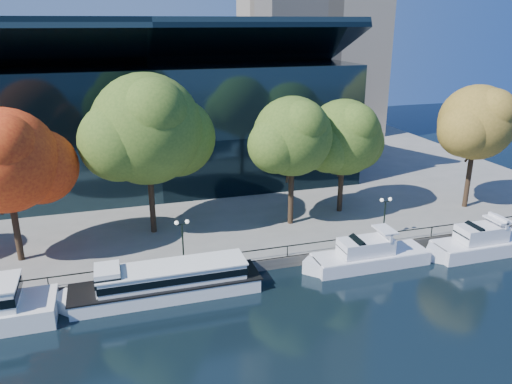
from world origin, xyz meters
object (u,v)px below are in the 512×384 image
object	(u,v)px
tree_4	(345,139)
tree_2	(149,131)
cruiser_near	(366,255)
cruiser_far	(480,243)
lamp_1	(182,232)
tree_3	(294,138)
lamp_2	(385,208)
tree_1	(7,163)
tour_boat	(162,281)
tree_5	(478,124)

from	to	relation	value
tree_4	tree_2	bearing A→B (deg)	179.74
cruiser_near	cruiser_far	world-z (taller)	cruiser_far
tree_4	lamp_1	bearing A→B (deg)	-157.87
tree_3	lamp_2	bearing A→B (deg)	-38.82
tree_4	tree_1	bearing A→B (deg)	-175.03
tour_boat	tree_4	bearing A→B (deg)	27.33
tour_boat	tree_3	size ratio (longest dim) A/B	1.25
cruiser_far	tree_2	xyz separation A→B (m)	(-28.93, 11.93, 10.01)
tour_boat	cruiser_far	xyz separation A→B (m)	(29.66, -0.98, -0.16)
lamp_1	lamp_2	distance (m)	19.51
cruiser_near	tree_2	bearing A→B (deg)	147.65
tree_4	tree_5	xyz separation A→B (m)	(14.25, -2.87, 1.32)
tree_2	tree_5	xyz separation A→B (m)	(34.52, -2.96, -0.72)
cruiser_far	lamp_2	distance (m)	9.36
lamp_1	lamp_2	bearing A→B (deg)	0.00
tour_boat	tree_1	distance (m)	16.21
tree_3	lamp_2	size ratio (longest dim) A/B	3.26
tree_3	lamp_1	world-z (taller)	tree_3
tree_1	lamp_1	distance (m)	15.46
tree_1	tree_2	xyz separation A→B (m)	(11.90, 2.89, 1.31)
tree_2	tour_boat	bearing A→B (deg)	-93.80
tour_boat	tree_2	distance (m)	14.74
cruiser_far	tree_1	xyz separation A→B (m)	(-40.83, 9.04, 8.70)
tree_3	lamp_1	size ratio (longest dim) A/B	3.26
cruiser_near	tree_2	xyz separation A→B (m)	(-17.40, 11.02, 10.11)
cruiser_near	lamp_2	world-z (taller)	lamp_2
tree_5	tree_1	bearing A→B (deg)	179.91
tour_boat	tree_3	world-z (taller)	tree_3
tree_1	tree_2	size ratio (longest dim) A/B	0.86
tree_4	tree_3	bearing A→B (deg)	-164.70
tree_3	tree_5	size ratio (longest dim) A/B	0.96
tree_5	tree_2	bearing A→B (deg)	175.10
tree_5	tree_4	bearing A→B (deg)	168.62
lamp_2	tree_5	bearing A→B (deg)	19.42
tree_2	tree_5	size ratio (longest dim) A/B	1.14
tree_1	cruiser_near	bearing A→B (deg)	-15.51
tree_5	lamp_2	bearing A→B (deg)	-160.58
tour_boat	tree_2	xyz separation A→B (m)	(0.73, 10.94, 9.85)
tree_1	tree_4	size ratio (longest dim) A/B	1.09
cruiser_far	lamp_1	xyz separation A→B (m)	(-27.38, 4.23, 2.81)
cruiser_near	lamp_1	size ratio (longest dim) A/B	2.93
tree_1	tree_4	world-z (taller)	tree_1
tree_4	lamp_2	size ratio (longest dim) A/B	3.06
tree_1	lamp_2	world-z (taller)	tree_1
cruiser_near	tree_1	size ratio (longest dim) A/B	0.88
cruiser_near	tree_4	bearing A→B (deg)	75.26
cruiser_far	tree_3	world-z (taller)	tree_3
lamp_1	cruiser_near	bearing A→B (deg)	-11.82
tree_3	tree_5	xyz separation A→B (m)	(20.72, -1.10, 0.41)
cruiser_far	lamp_1	size ratio (longest dim) A/B	2.79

